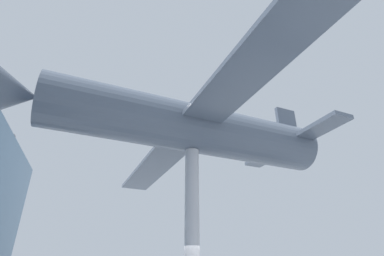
% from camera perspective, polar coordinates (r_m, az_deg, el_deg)
% --- Properties ---
extents(support_pylon_central, '(0.54, 0.54, 6.09)m').
position_cam_1_polar(support_pylon_central, '(11.27, -0.00, -18.80)').
color(support_pylon_central, '#B7B7BC').
rests_on(support_pylon_central, ground_plane).
extents(suspended_airplane, '(20.18, 13.58, 3.10)m').
position_cam_1_polar(suspended_airplane, '(12.38, -1.39, 0.31)').
color(suspended_airplane, '#4C5666').
rests_on(suspended_airplane, support_pylon_central).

